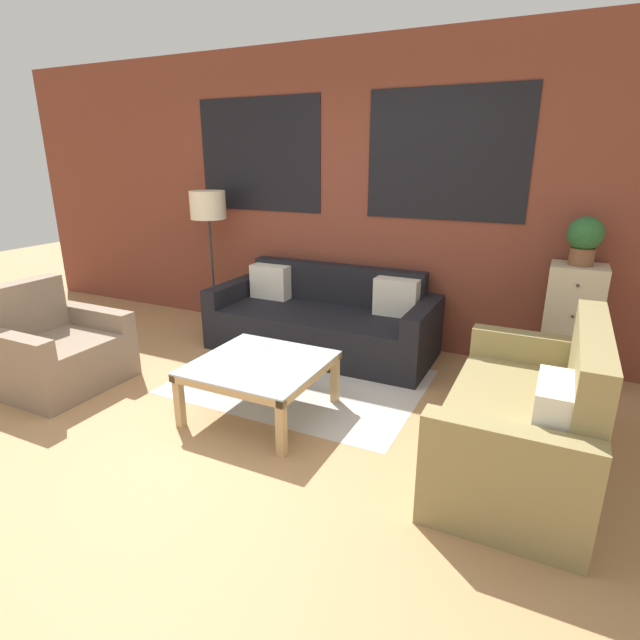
# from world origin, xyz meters

# --- Properties ---
(ground_plane) EXTENTS (16.00, 16.00, 0.00)m
(ground_plane) POSITION_xyz_m (0.00, 0.00, 0.00)
(ground_plane) COLOR #AD7F51
(wall_back_brick) EXTENTS (8.40, 0.09, 2.80)m
(wall_back_brick) POSITION_xyz_m (0.00, 2.44, 1.41)
(wall_back_brick) COLOR brown
(wall_back_brick) RESTS_ON ground_plane
(rug) EXTENTS (1.98, 1.43, 0.00)m
(rug) POSITION_xyz_m (0.14, 1.20, 0.00)
(rug) COLOR #BCB7B2
(rug) RESTS_ON ground_plane
(couch_dark) EXTENTS (2.12, 0.88, 0.78)m
(couch_dark) POSITION_xyz_m (-0.01, 1.95, 0.28)
(couch_dark) COLOR black
(couch_dark) RESTS_ON ground_plane
(settee_vintage) EXTENTS (0.80, 1.54, 0.92)m
(settee_vintage) POSITION_xyz_m (1.91, 0.72, 0.31)
(settee_vintage) COLOR olive
(settee_vintage) RESTS_ON ground_plane
(armchair_corner) EXTENTS (0.80, 0.88, 0.84)m
(armchair_corner) POSITION_xyz_m (-1.61, 0.31, 0.28)
(armchair_corner) COLOR #84705B
(armchair_corner) RESTS_ON ground_plane
(coffee_table) EXTENTS (0.88, 0.88, 0.41)m
(coffee_table) POSITION_xyz_m (0.14, 0.61, 0.35)
(coffee_table) COLOR silver
(coffee_table) RESTS_ON ground_plane
(floor_lamp) EXTENTS (0.37, 0.37, 1.45)m
(floor_lamp) POSITION_xyz_m (-1.39, 2.08, 1.25)
(floor_lamp) COLOR #2D2D2D
(floor_lamp) RESTS_ON ground_plane
(drawer_cabinet) EXTENTS (0.42, 0.36, 0.98)m
(drawer_cabinet) POSITION_xyz_m (2.10, 2.19, 0.49)
(drawer_cabinet) COLOR #C6B793
(drawer_cabinet) RESTS_ON ground_plane
(potted_plant) EXTENTS (0.26, 0.26, 0.38)m
(potted_plant) POSITION_xyz_m (2.10, 2.19, 1.19)
(potted_plant) COLOR brown
(potted_plant) RESTS_ON drawer_cabinet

